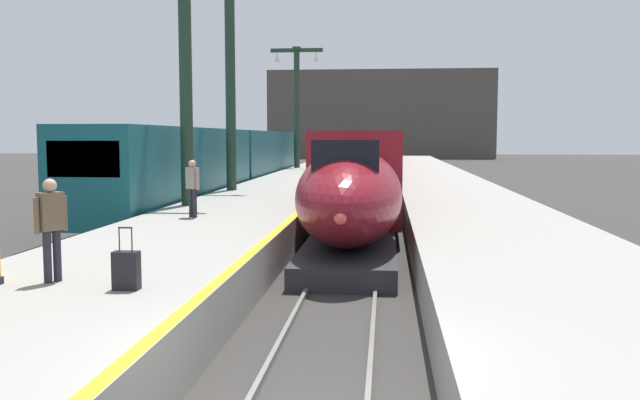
# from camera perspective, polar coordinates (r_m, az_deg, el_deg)

# --- Properties ---
(platform_left) EXTENTS (4.80, 110.00, 1.05)m
(platform_left) POSITION_cam_1_polar(r_m,az_deg,el_deg) (32.44, -3.37, 0.17)
(platform_left) COLOR gray
(platform_left) RESTS_ON ground
(platform_right) EXTENTS (4.80, 110.00, 1.05)m
(platform_right) POSITION_cam_1_polar(r_m,az_deg,el_deg) (32.20, 11.02, 0.04)
(platform_right) COLOR gray
(platform_right) RESTS_ON ground
(platform_left_safety_stripe) EXTENTS (0.20, 107.80, 0.01)m
(platform_left_safety_stripe) POSITION_cam_1_polar(r_m,az_deg,el_deg) (32.12, 0.64, 1.08)
(platform_left_safety_stripe) COLOR yellow
(platform_left_safety_stripe) RESTS_ON platform_left
(rail_main_left) EXTENTS (0.08, 110.00, 0.12)m
(rail_main_left) POSITION_cam_1_polar(r_m,az_deg,el_deg) (34.87, 2.70, -0.24)
(rail_main_left) COLOR slate
(rail_main_left) RESTS_ON ground
(rail_main_right) EXTENTS (0.08, 110.00, 0.12)m
(rail_main_right) POSITION_cam_1_polar(r_m,az_deg,el_deg) (34.83, 5.16, -0.26)
(rail_main_right) COLOR slate
(rail_main_right) RESTS_ON ground
(rail_secondary_left) EXTENTS (0.08, 110.00, 0.12)m
(rail_secondary_left) POSITION_cam_1_polar(r_m,az_deg,el_deg) (36.18, -10.22, -0.11)
(rail_secondary_left) COLOR slate
(rail_secondary_left) RESTS_ON ground
(rail_secondary_right) EXTENTS (0.08, 110.00, 0.12)m
(rail_secondary_right) POSITION_cam_1_polar(r_m,az_deg,el_deg) (35.81, -7.91, -0.14)
(rail_secondary_right) COLOR slate
(rail_secondary_right) RESTS_ON ground
(highspeed_train_main) EXTENTS (2.92, 75.98, 3.60)m
(highspeed_train_main) POSITION_cam_1_polar(r_m,az_deg,el_deg) (51.55, 4.47, 3.66)
(highspeed_train_main) COLOR maroon
(highspeed_train_main) RESTS_ON ground
(regional_train_adjacent) EXTENTS (2.85, 36.60, 3.80)m
(regional_train_adjacent) POSITION_cam_1_polar(r_m,az_deg,el_deg) (38.94, -7.94, 3.35)
(regional_train_adjacent) COLOR #145660
(regional_train_adjacent) RESTS_ON ground
(station_column_mid) EXTENTS (4.00, 0.68, 8.51)m
(station_column_mid) POSITION_cam_1_polar(r_m,az_deg,el_deg) (24.24, -11.18, 11.83)
(station_column_mid) COLOR #1E3828
(station_column_mid) RESTS_ON platform_left
(station_column_far) EXTENTS (4.00, 0.68, 9.59)m
(station_column_far) POSITION_cam_1_polar(r_m,az_deg,el_deg) (30.83, -7.51, 11.53)
(station_column_far) COLOR #1E3828
(station_column_far) RESTS_ON platform_left
(station_column_distant) EXTENTS (4.00, 0.68, 9.19)m
(station_column_distant) POSITION_cam_1_polar(r_m,az_deg,el_deg) (52.91, -1.95, 8.71)
(station_column_distant) COLOR #1E3828
(station_column_distant) RESTS_ON platform_left
(passenger_near_edge) EXTENTS (0.39, 0.49, 1.69)m
(passenger_near_edge) POSITION_cam_1_polar(r_m,az_deg,el_deg) (11.88, -21.53, -1.70)
(passenger_near_edge) COLOR #23232D
(passenger_near_edge) RESTS_ON platform_left
(passenger_mid_platform) EXTENTS (0.47, 0.40, 1.69)m
(passenger_mid_platform) POSITION_cam_1_polar(r_m,az_deg,el_deg) (20.34, -10.59, 1.33)
(passenger_mid_platform) COLOR #23232D
(passenger_mid_platform) RESTS_ON platform_left
(rolling_suitcase) EXTENTS (0.40, 0.22, 0.98)m
(rolling_suitcase) POSITION_cam_1_polar(r_m,az_deg,el_deg) (11.02, -15.86, -5.67)
(rolling_suitcase) COLOR black
(rolling_suitcase) RESTS_ON platform_left
(terminus_back_wall) EXTENTS (36.00, 2.00, 14.00)m
(terminus_back_wall) POSITION_cam_1_polar(r_m,az_deg,el_deg) (109.23, 5.06, 7.14)
(terminus_back_wall) COLOR #4C4742
(terminus_back_wall) RESTS_ON ground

